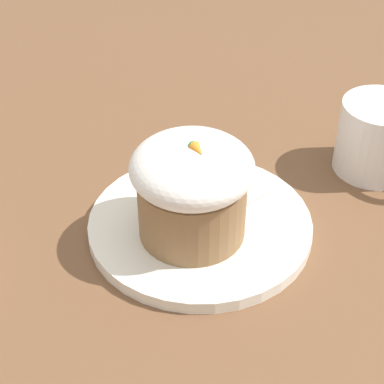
% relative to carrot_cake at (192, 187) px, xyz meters
% --- Properties ---
extents(ground_plane, '(4.00, 4.00, 0.00)m').
position_rel_carrot_cake_xyz_m(ground_plane, '(-0.01, 0.01, -0.07)').
color(ground_plane, brown).
extents(dessert_plate, '(0.22, 0.22, 0.01)m').
position_rel_carrot_cake_xyz_m(dessert_plate, '(-0.01, 0.01, -0.06)').
color(dessert_plate, white).
rests_on(dessert_plate, ground_plane).
extents(carrot_cake, '(0.11, 0.11, 0.10)m').
position_rel_carrot_cake_xyz_m(carrot_cake, '(0.00, 0.00, 0.00)').
color(carrot_cake, olive).
rests_on(carrot_cake, dessert_plate).
extents(spoon, '(0.04, 0.11, 0.01)m').
position_rel_carrot_cake_xyz_m(spoon, '(-0.00, 0.02, -0.05)').
color(spoon, '#B7B7BC').
rests_on(spoon, dessert_plate).
extents(coffee_cup, '(0.12, 0.09, 0.08)m').
position_rel_carrot_cake_xyz_m(coffee_cup, '(-0.01, 0.23, -0.03)').
color(coffee_cup, white).
rests_on(coffee_cup, ground_plane).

